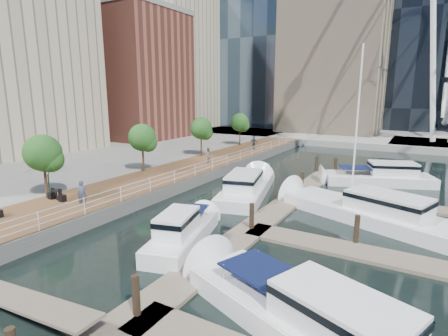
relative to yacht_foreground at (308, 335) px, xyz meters
name	(u,v)px	position (x,y,z in m)	size (l,w,h in m)	color
ground	(120,275)	(-8.89, -0.34, 0.00)	(520.00, 520.00, 0.00)	black
boardwalk	(170,177)	(-17.89, 14.66, 0.50)	(6.00, 60.00, 1.00)	brown
seawall	(196,181)	(-14.89, 14.66, 0.50)	(0.25, 60.00, 1.00)	#595954
land_inland	(11,153)	(-44.89, 14.66, 0.50)	(48.00, 90.00, 1.00)	gray
land_far	(381,120)	(-8.89, 101.66, 0.50)	(200.00, 114.00, 1.00)	gray
pier	(441,146)	(5.11, 51.66, 0.50)	(14.00, 12.00, 1.00)	gray
railing	(195,170)	(-14.99, 14.66, 1.52)	(0.10, 60.00, 1.05)	white
floating_docks	(341,228)	(-0.93, 9.64, 0.49)	(16.00, 34.00, 2.60)	#6D6051
midrise_condos	(89,59)	(-42.46, 26.48, 13.42)	(19.00, 67.00, 28.00)	#BCAD8E
street_trees	(142,138)	(-20.29, 13.66, 4.29)	(2.60, 42.60, 4.60)	#3F2B1C
yacht_foreground	(308,335)	(0.00, 0.00, 0.00)	(3.08, 11.50, 2.15)	white
pedestrian_near	(82,193)	(-16.56, 3.76, 1.85)	(0.62, 0.41, 1.70)	#43445A
pedestrian_mid	(208,155)	(-17.01, 20.01, 1.88)	(0.86, 0.67, 1.77)	#916F64
pedestrian_far	(254,143)	(-16.73, 30.92, 1.92)	(1.08, 0.45, 1.84)	#383F47
moored_yachts	(359,226)	(-0.18, 11.84, 0.00)	(26.72, 36.03, 11.50)	white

